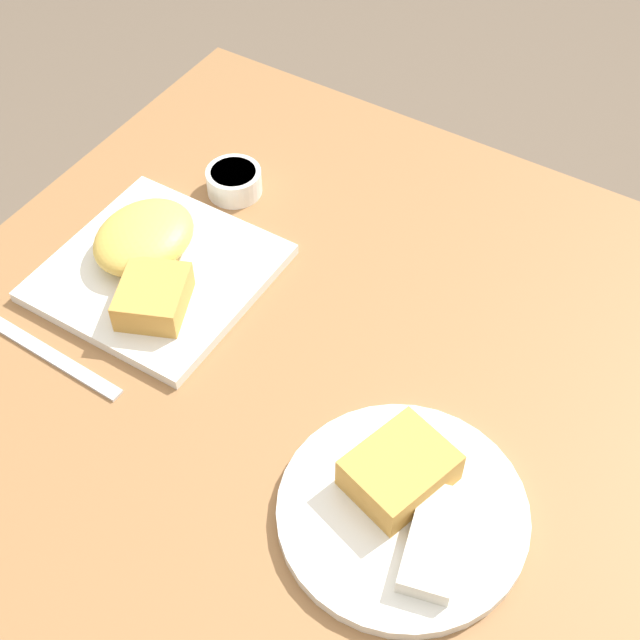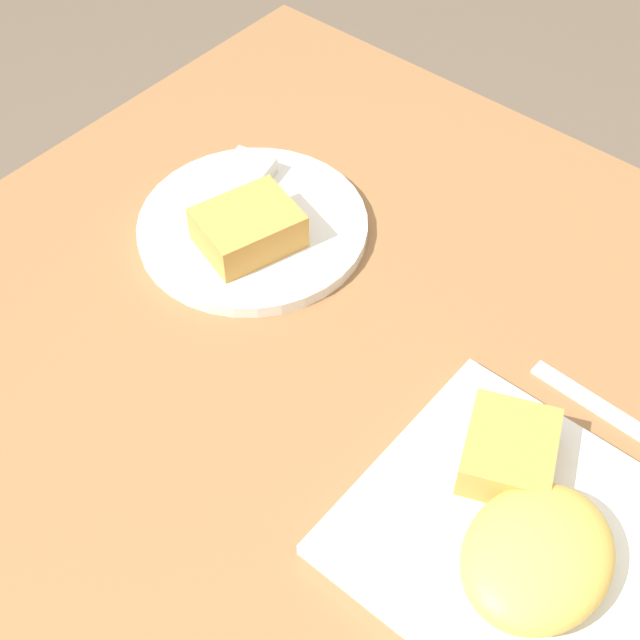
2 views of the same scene
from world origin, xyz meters
name	(u,v)px [view 1 (image 1 of 2)]	position (x,y,z in m)	size (l,w,h in m)	color
ground_plane	(310,618)	(0.00, 0.00, 0.00)	(8.00, 8.00, 0.00)	brown
dining_table	(305,412)	(0.00, 0.00, 0.62)	(0.92, 0.90, 0.70)	olive
plate_square_near	(152,262)	(-0.03, -0.23, 0.72)	(0.24, 0.24, 0.06)	white
plate_oval_far	(404,504)	(0.10, 0.17, 0.72)	(0.24, 0.24, 0.05)	white
sauce_ramekin	(234,181)	(-0.20, -0.23, 0.72)	(0.07, 0.07, 0.03)	white
butter_knife	(52,356)	(0.13, -0.25, 0.70)	(0.02, 0.20, 0.00)	silver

